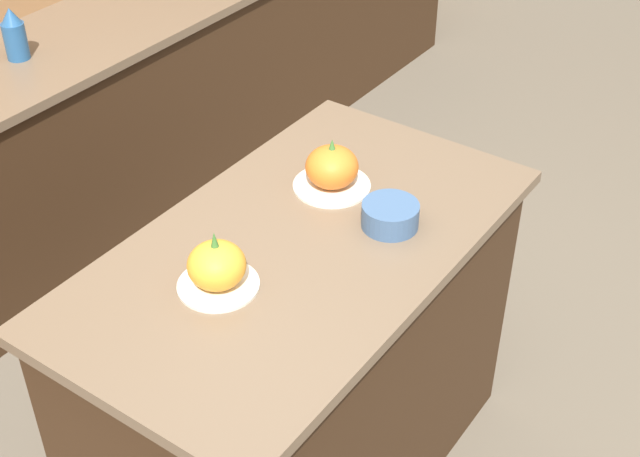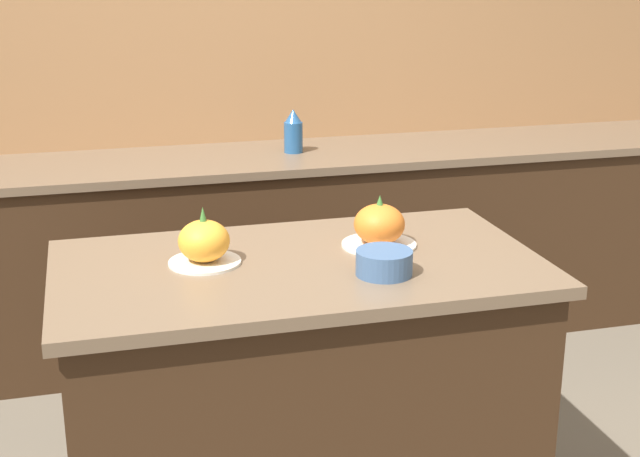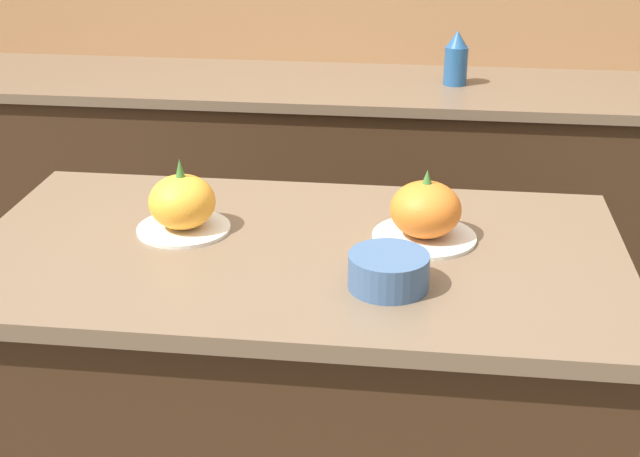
# 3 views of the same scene
# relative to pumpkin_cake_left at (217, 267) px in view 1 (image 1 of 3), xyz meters

# --- Properties ---
(kitchen_island) EXTENTS (1.33, 0.74, 0.92)m
(kitchen_island) POSITION_rel_pumpkin_cake_left_xyz_m (0.25, -0.06, -0.51)
(kitchen_island) COLOR #382314
(kitchen_island) RESTS_ON ground_plane
(pumpkin_cake_left) EXTENTS (0.20, 0.20, 0.16)m
(pumpkin_cake_left) POSITION_rel_pumpkin_cake_left_xyz_m (0.00, 0.00, 0.00)
(pumpkin_cake_left) COLOR silver
(pumpkin_cake_left) RESTS_ON kitchen_island
(pumpkin_cake_right) EXTENTS (0.22, 0.22, 0.15)m
(pumpkin_cake_right) POSITION_rel_pumpkin_cake_left_xyz_m (0.51, 0.02, 0.00)
(pumpkin_cake_right) COLOR silver
(pumpkin_cake_right) RESTS_ON kitchen_island
(bottle_tall) EXTENTS (0.08, 0.08, 0.19)m
(bottle_tall) POSITION_rel_pumpkin_cake_left_xyz_m (0.59, 1.44, -0.00)
(bottle_tall) COLOR #235184
(bottle_tall) RESTS_ON back_counter
(mixing_bowl) EXTENTS (0.15, 0.15, 0.07)m
(mixing_bowl) POSITION_rel_pumpkin_cake_left_xyz_m (0.44, -0.21, -0.02)
(mixing_bowl) COLOR #3D5B84
(mixing_bowl) RESTS_ON kitchen_island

